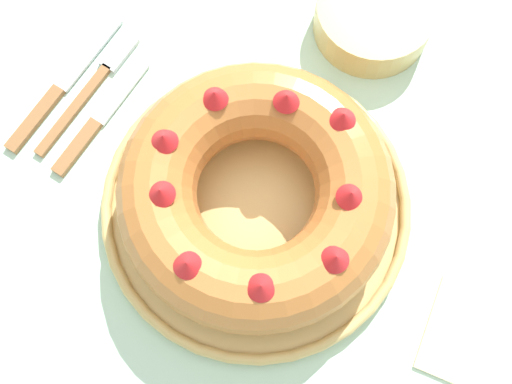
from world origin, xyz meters
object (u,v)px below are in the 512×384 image
cake_knife (95,124)px  napkin (495,348)px  side_bowl (373,17)px  bundt_cake (256,192)px  fork (93,85)px  serving_dish (256,206)px  serving_knife (58,91)px

cake_knife → napkin: cake_knife is taller
cake_knife → side_bowl: side_bowl is taller
bundt_cake → napkin: size_ratio=1.96×
bundt_cake → fork: (-0.25, 0.02, -0.06)m
cake_knife → side_bowl: size_ratio=1.20×
serving_dish → fork: 0.25m
cake_knife → serving_knife: bearing=164.6°
serving_knife → cake_knife: 0.07m
serving_dish → serving_knife: bearing=-179.0°
side_bowl → serving_dish: bearing=-89.0°
side_bowl → napkin: bearing=-41.8°
fork → bundt_cake: bearing=-0.4°
serving_dish → napkin: bearing=1.0°
serving_dish → serving_knife: (-0.28, -0.00, -0.01)m
fork → cake_knife: 0.05m
serving_dish → fork: serving_dish is taller
bundt_cake → napkin: 0.31m
fork → napkin: bearing=3.2°
serving_knife → side_bowl: side_bowl is taller
bundt_cake → side_bowl: bearing=91.0°
fork → cake_knife: cake_knife is taller
fork → napkin: size_ratio=1.27×
serving_dish → side_bowl: side_bowl is taller
serving_dish → side_bowl: size_ratio=2.42×
serving_dish → serving_knife: size_ratio=1.65×
serving_knife → napkin: (0.58, 0.01, -0.00)m
bundt_cake → side_bowl: 0.28m
bundt_cake → cake_knife: 0.23m
serving_dish → cake_knife: 0.22m
napkin → fork: bearing=178.0°
bundt_cake → cake_knife: bundt_cake is taller
serving_dish → side_bowl: bearing=91.0°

